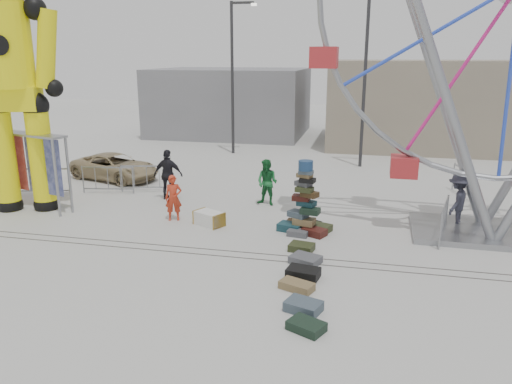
% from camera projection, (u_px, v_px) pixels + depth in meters
% --- Properties ---
extents(ground, '(90.00, 90.00, 0.00)m').
position_uv_depth(ground, '(232.00, 266.00, 12.95)').
color(ground, '#9E9E99').
rests_on(ground, ground).
extents(track_line_near, '(40.00, 0.04, 0.01)m').
position_uv_depth(track_line_near, '(237.00, 257.00, 13.52)').
color(track_line_near, '#47443F').
rests_on(track_line_near, ground).
extents(track_line_far, '(40.00, 0.04, 0.01)m').
position_uv_depth(track_line_far, '(241.00, 252.00, 13.89)').
color(track_line_far, '#47443F').
rests_on(track_line_far, ground).
extents(building_right, '(12.00, 8.00, 5.00)m').
position_uv_depth(building_right, '(433.00, 104.00, 29.64)').
color(building_right, gray).
rests_on(building_right, ground).
extents(building_left, '(10.00, 8.00, 4.40)m').
position_uv_depth(building_left, '(231.00, 102.00, 34.33)').
color(building_left, gray).
rests_on(building_left, ground).
extents(lamp_post_right, '(1.41, 0.25, 8.00)m').
position_uv_depth(lamp_post_right, '(367.00, 73.00, 23.35)').
color(lamp_post_right, '#2D2D30').
rests_on(lamp_post_right, ground).
extents(lamp_post_left, '(1.41, 0.25, 8.00)m').
position_uv_depth(lamp_post_left, '(234.00, 71.00, 26.69)').
color(lamp_post_left, '#2D2D30').
rests_on(lamp_post_left, ground).
extents(suitcase_tower, '(1.74, 1.44, 2.25)m').
position_uv_depth(suitcase_tower, '(305.00, 212.00, 15.37)').
color(suitcase_tower, '#173C46').
rests_on(suitcase_tower, ground).
extents(crash_test_dummy, '(3.37, 1.52, 8.49)m').
position_uv_depth(crash_test_dummy, '(13.00, 81.00, 16.57)').
color(crash_test_dummy, black).
rests_on(crash_test_dummy, ground).
extents(banner_scaffold, '(3.77, 1.61, 2.70)m').
position_uv_depth(banner_scaffold, '(25.00, 152.00, 17.45)').
color(banner_scaffold, gray).
rests_on(banner_scaffold, ground).
extents(steamer_trunk, '(1.10, 0.92, 0.44)m').
position_uv_depth(steamer_trunk, '(209.00, 218.00, 16.04)').
color(steamer_trunk, silver).
rests_on(steamer_trunk, ground).
extents(row_case_0, '(0.75, 0.63, 0.20)m').
position_uv_depth(row_case_0, '(302.00, 247.00, 13.97)').
color(row_case_0, '#30381C').
rests_on(row_case_0, ground).
extents(row_case_1, '(0.92, 0.82, 0.20)m').
position_uv_depth(row_case_1, '(305.00, 259.00, 13.15)').
color(row_case_1, '#525359').
rests_on(row_case_1, ground).
extents(row_case_2, '(0.87, 0.66, 0.24)m').
position_uv_depth(row_case_2, '(303.00, 273.00, 12.28)').
color(row_case_2, black).
rests_on(row_case_2, ground).
extents(row_case_3, '(0.89, 0.69, 0.19)m').
position_uv_depth(row_case_3, '(297.00, 286.00, 11.65)').
color(row_case_3, olive).
rests_on(row_case_3, ground).
extents(row_case_4, '(0.88, 0.75, 0.23)m').
position_uv_depth(row_case_4, '(303.00, 306.00, 10.67)').
color(row_case_4, '#41515D').
rests_on(row_case_4, ground).
extents(row_case_5, '(0.85, 0.76, 0.19)m').
position_uv_depth(row_case_5, '(306.00, 326.00, 9.92)').
color(row_case_5, black).
rests_on(row_case_5, ground).
extents(barricade_dummy_a, '(1.96, 0.59, 1.10)m').
position_uv_depth(barricade_dummy_a, '(45.00, 181.00, 19.40)').
color(barricade_dummy_a, gray).
rests_on(barricade_dummy_a, ground).
extents(barricade_dummy_b, '(1.99, 0.45, 1.10)m').
position_uv_depth(barricade_dummy_b, '(108.00, 180.00, 19.66)').
color(barricade_dummy_b, gray).
rests_on(barricade_dummy_b, ground).
extents(barricade_dummy_c, '(1.97, 0.56, 1.10)m').
position_uv_depth(barricade_dummy_c, '(147.00, 178.00, 19.90)').
color(barricade_dummy_c, gray).
rests_on(barricade_dummy_c, ground).
extents(barricade_wheel_front, '(0.53, 1.97, 1.10)m').
position_uv_depth(barricade_wheel_front, '(444.00, 221.00, 14.79)').
color(barricade_wheel_front, gray).
rests_on(barricade_wheel_front, ground).
extents(barricade_wheel_back, '(0.56, 1.97, 1.10)m').
position_uv_depth(barricade_wheel_back, '(464.00, 182.00, 19.28)').
color(barricade_wheel_back, gray).
rests_on(barricade_wheel_back, ground).
extents(pedestrian_red, '(0.65, 0.53, 1.52)m').
position_uv_depth(pedestrian_red, '(173.00, 198.00, 16.40)').
color(pedestrian_red, '#B6311A').
rests_on(pedestrian_red, ground).
extents(pedestrian_green, '(0.97, 0.85, 1.68)m').
position_uv_depth(pedestrian_green, '(267.00, 182.00, 18.07)').
color(pedestrian_green, '#19652D').
rests_on(pedestrian_green, ground).
extents(pedestrian_black, '(1.12, 0.48, 1.91)m').
position_uv_depth(pedestrian_black, '(168.00, 175.00, 18.76)').
color(pedestrian_black, black).
rests_on(pedestrian_black, ground).
extents(pedestrian_grey, '(1.05, 1.29, 1.74)m').
position_uv_depth(pedestrian_grey, '(457.00, 201.00, 15.67)').
color(pedestrian_grey, '#2A2C38').
rests_on(pedestrian_grey, ground).
extents(parked_suv, '(4.42, 2.95, 1.13)m').
position_uv_depth(parked_suv, '(115.00, 167.00, 21.88)').
color(parked_suv, tan).
rests_on(parked_suv, ground).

